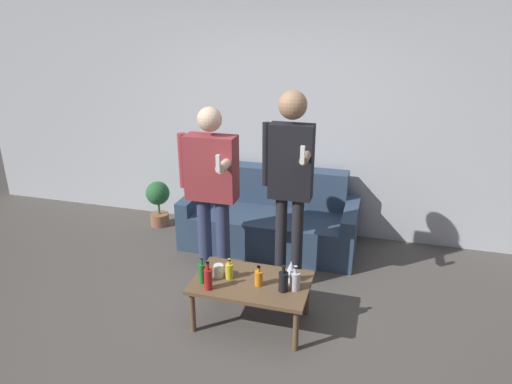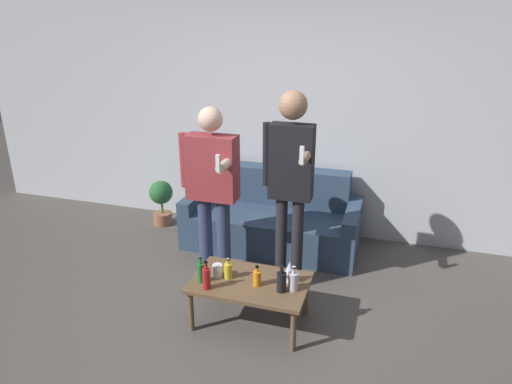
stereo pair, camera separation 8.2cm
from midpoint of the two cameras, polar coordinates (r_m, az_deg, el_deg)
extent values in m
plane|color=#514C47|center=(3.63, -3.58, -18.78)|extent=(16.00, 16.00, 0.00)
cube|color=silver|center=(5.04, 5.15, 9.69)|extent=(8.00, 0.06, 2.70)
cube|color=#334760|center=(4.84, 2.09, -5.18)|extent=(1.55, 0.59, 0.39)
cube|color=#334760|center=(5.12, 3.33, -1.19)|extent=(1.55, 0.23, 0.80)
cube|color=#334760|center=(5.17, -6.65, -2.67)|extent=(0.14, 0.82, 0.53)
cube|color=#334760|center=(4.79, 12.33, -5.01)|extent=(0.14, 0.82, 0.53)
cube|color=brown|center=(3.66, -0.12, -11.28)|extent=(0.92, 0.57, 0.03)
cylinder|color=brown|center=(3.71, -7.47, -14.52)|extent=(0.04, 0.04, 0.35)
cylinder|color=brown|center=(3.50, 5.38, -16.87)|extent=(0.04, 0.04, 0.35)
cylinder|color=brown|center=(4.07, -4.73, -10.95)|extent=(0.04, 0.04, 0.35)
cylinder|color=brown|center=(3.88, 6.88, -12.80)|extent=(0.04, 0.04, 0.35)
cylinder|color=#B21E1E|center=(3.54, -5.54, -10.75)|extent=(0.06, 0.06, 0.17)
cylinder|color=#B21E1E|center=(3.48, -5.60, -9.13)|extent=(0.02, 0.02, 0.06)
cylinder|color=black|center=(3.47, -5.62, -8.76)|extent=(0.03, 0.03, 0.01)
cylinder|color=black|center=(3.50, 3.88, -11.18)|extent=(0.07, 0.07, 0.15)
cylinder|color=black|center=(3.45, 3.93, -9.67)|extent=(0.03, 0.03, 0.06)
cylinder|color=black|center=(3.44, 3.94, -9.32)|extent=(0.03, 0.03, 0.01)
cylinder|color=orange|center=(3.58, 0.80, -10.75)|extent=(0.06, 0.06, 0.12)
cylinder|color=orange|center=(3.53, 0.81, -9.61)|extent=(0.02, 0.02, 0.05)
cylinder|color=black|center=(3.52, 0.81, -9.37)|extent=(0.03, 0.03, 0.01)
cylinder|color=silver|center=(3.53, 5.36, -11.08)|extent=(0.08, 0.08, 0.14)
cylinder|color=silver|center=(3.48, 5.41, -9.68)|extent=(0.03, 0.03, 0.06)
cylinder|color=black|center=(3.47, 5.42, -9.37)|extent=(0.03, 0.03, 0.01)
cylinder|color=#23752D|center=(3.63, -6.27, -10.00)|extent=(0.06, 0.06, 0.16)
cylinder|color=#23752D|center=(3.57, -6.33, -8.49)|extent=(0.02, 0.02, 0.06)
cylinder|color=black|center=(3.56, -6.35, -8.14)|extent=(0.03, 0.03, 0.01)
cylinder|color=yellow|center=(3.67, -2.86, -9.82)|extent=(0.06, 0.06, 0.12)
cylinder|color=yellow|center=(3.63, -2.89, -8.66)|extent=(0.02, 0.02, 0.05)
cylinder|color=black|center=(3.62, -2.89, -8.41)|extent=(0.03, 0.03, 0.01)
cylinder|color=silver|center=(3.66, 4.85, -11.08)|extent=(0.08, 0.08, 0.01)
cylinder|color=silver|center=(3.64, 4.87, -10.55)|extent=(0.01, 0.01, 0.07)
cone|color=silver|center=(3.59, 4.91, -9.35)|extent=(0.08, 0.08, 0.10)
cylinder|color=white|center=(3.70, -4.19, -9.76)|extent=(0.08, 0.08, 0.10)
cylinder|color=navy|center=(4.36, -5.78, -5.46)|extent=(0.13, 0.13, 0.78)
cylinder|color=navy|center=(4.30, -3.51, -5.80)|extent=(0.13, 0.13, 0.78)
cube|color=#933338|center=(4.07, -4.93, 3.06)|extent=(0.46, 0.20, 0.59)
sphere|color=beige|center=(3.96, -5.13, 9.06)|extent=(0.22, 0.22, 0.22)
cylinder|color=#933338|center=(4.16, -8.41, 3.95)|extent=(0.08, 0.08, 0.50)
cylinder|color=beige|center=(3.86, -3.21, 3.48)|extent=(0.08, 0.28, 0.08)
cube|color=white|center=(3.69, -4.13, 3.63)|extent=(0.03, 0.03, 0.14)
cylinder|color=#232328|center=(4.15, 3.73, -6.20)|extent=(0.10, 0.10, 0.86)
cylinder|color=#232328|center=(4.12, 5.73, -6.46)|extent=(0.10, 0.10, 0.86)
cube|color=black|center=(3.85, 5.06, 3.73)|extent=(0.37, 0.16, 0.65)
sphere|color=#9E7556|center=(3.74, 5.29, 10.77)|extent=(0.24, 0.24, 0.24)
cylinder|color=black|center=(3.89, 1.93, 4.71)|extent=(0.07, 0.07, 0.55)
cylinder|color=#9E7556|center=(3.67, 6.90, 4.38)|extent=(0.07, 0.27, 0.07)
cube|color=white|center=(3.49, 6.43, 4.59)|extent=(0.03, 0.03, 0.14)
cylinder|color=#936042|center=(5.60, -11.14, -3.24)|extent=(0.22, 0.22, 0.14)
cylinder|color=#476B38|center=(5.54, -11.25, -1.78)|extent=(0.03, 0.03, 0.17)
sphere|color=#286633|center=(5.47, -11.38, -0.04)|extent=(0.28, 0.28, 0.28)
camera|label=1|loc=(0.04, -89.39, 0.23)|focal=32.00mm
camera|label=2|loc=(0.04, 90.61, -0.23)|focal=32.00mm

